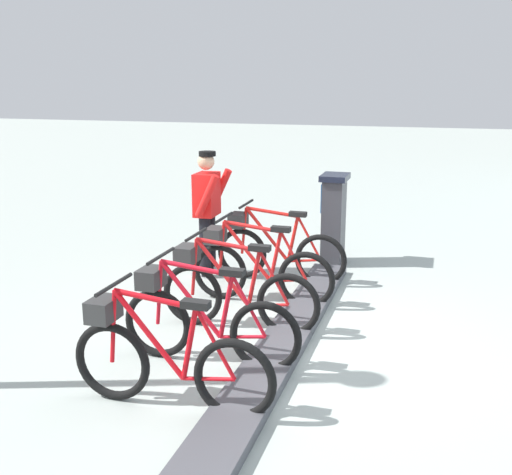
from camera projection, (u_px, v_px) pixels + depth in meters
ground_plane at (285, 344)px, 6.12m from camera, size 60.00×60.00×0.00m
dock_rail_base at (285, 340)px, 6.11m from camera, size 0.44×5.00×0.10m
payment_kiosk at (333, 218)px, 8.68m from camera, size 0.36×0.52×1.28m
bike_docked_0 at (275, 249)px, 7.95m from camera, size 1.72×0.54×1.02m
bike_docked_1 at (256, 268)px, 7.18m from camera, size 1.72×0.54×1.02m
bike_docked_2 at (232, 290)px, 6.40m from camera, size 1.72×0.54×1.02m
bike_docked_3 at (202, 320)px, 5.62m from camera, size 1.72×0.54×1.02m
bike_docked_4 at (162, 358)px, 4.84m from camera, size 1.72×0.54×1.02m
worker_near_rack at (208, 209)px, 8.08m from camera, size 0.47×0.63×1.66m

